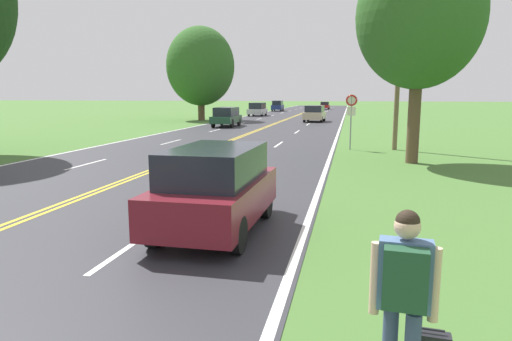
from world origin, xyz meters
TOP-DOWN VIEW (x-y plane):
  - hitchhiker_person at (7.75, 4.01)m, footprint 0.61×0.46m
  - traffic_sign at (7.24, 23.84)m, footprint 0.60×0.10m
  - utility_pole_midground at (9.48, 24.26)m, footprint 1.80×0.24m
  - tree_left_verge at (-8.97, 48.37)m, footprint 7.38×7.38m
  - tree_mid_treeline at (9.77, 19.65)m, footprint 4.99×4.99m
  - car_maroon_suv_approaching at (4.55, 8.77)m, footprint 1.87×4.05m
  - car_dark_green_suv_mid_near at (-3.57, 39.13)m, footprint 1.94×4.79m
  - car_champagne_suv_mid_far at (3.51, 48.10)m, footprint 2.15×4.35m
  - car_silver_van_receding at (-4.99, 59.88)m, footprint 2.01×4.29m
  - car_dark_blue_van_distant at (-5.14, 78.02)m, footprint 1.78×4.36m
  - car_red_sedan_horizon at (2.24, 89.74)m, footprint 1.80×4.00m

SIDE VIEW (x-z plane):
  - car_red_sedan_horizon at x=2.24m, z-range 0.02..1.47m
  - car_champagne_suv_mid_far at x=3.51m, z-range 0.05..1.74m
  - car_silver_van_receding at x=-4.99m, z-range 0.03..1.78m
  - car_dark_green_suv_mid_near at x=-3.57m, z-range 0.07..1.77m
  - car_maroon_suv_approaching at x=4.55m, z-range 0.04..1.80m
  - car_dark_blue_van_distant at x=-5.14m, z-range 0.04..1.84m
  - hitchhiker_person at x=7.75m, z-range 0.20..2.00m
  - traffic_sign at x=7.24m, z-range 0.73..3.55m
  - utility_pole_midground at x=9.48m, z-range 0.16..10.11m
  - tree_left_verge at x=-8.97m, z-range 0.79..10.90m
  - tree_mid_treeline at x=9.77m, z-range 1.48..10.24m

